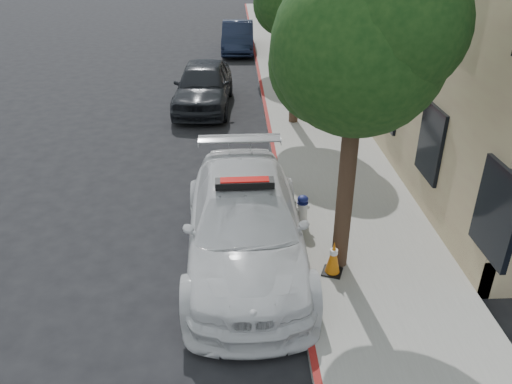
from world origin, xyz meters
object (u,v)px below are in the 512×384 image
object	(u,v)px
parked_car_far	(238,37)
fire_hydrant	(302,211)
police_car	(245,224)
traffic_cone	(333,258)
parked_car_mid	(203,85)

from	to	relation	value
parked_car_far	fire_hydrant	bearing A→B (deg)	-84.90
police_car	traffic_cone	world-z (taller)	police_car
police_car	parked_car_far	world-z (taller)	police_car
parked_car_mid	fire_hydrant	world-z (taller)	parked_car_mid
parked_car_mid	traffic_cone	bearing A→B (deg)	-71.22
police_car	traffic_cone	distance (m)	1.80
police_car	parked_car_mid	size ratio (longest dim) A/B	1.18
police_car	traffic_cone	bearing A→B (deg)	-25.26
traffic_cone	police_car	bearing A→B (deg)	155.95
parked_car_mid	traffic_cone	xyz separation A→B (m)	(2.89, -10.39, -0.34)
parked_car_far	traffic_cone	distance (m)	19.69
police_car	parked_car_far	bearing A→B (deg)	88.49
parked_car_mid	fire_hydrant	bearing A→B (deg)	-70.63
traffic_cone	parked_car_mid	bearing A→B (deg)	105.54
traffic_cone	parked_car_far	bearing A→B (deg)	94.42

